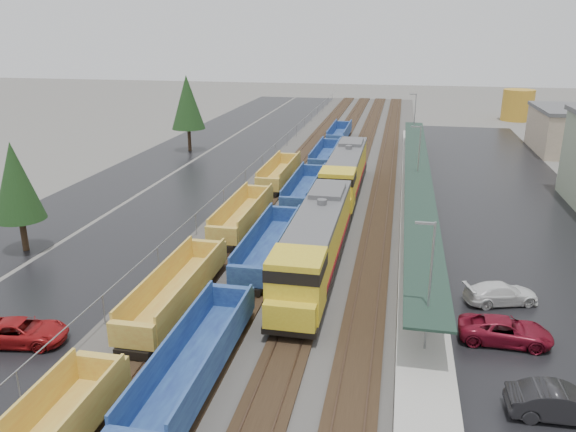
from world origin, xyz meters
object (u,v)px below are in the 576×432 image
Objects in this scene: parked_car_east_a at (561,403)px; parked_car_east_b at (505,331)px; well_string_yellow at (177,291)px; parked_car_east_c at (501,294)px; well_string_blue at (269,246)px; parked_car_west_c at (21,332)px; locomotive_lead at (316,243)px; locomotive_trail at (345,173)px; storage_tank at (518,105)px.

parked_car_east_a is 6.68m from parked_car_east_b.
well_string_yellow is 21.20m from parked_car_east_c.
well_string_blue is at bearing 61.57° from parked_car_east_b.
well_string_yellow reaches higher than parked_car_east_b.
locomotive_lead is at bearing -59.59° from parked_car_west_c.
parked_car_east_a is at bearing -44.69° from locomotive_lead.
locomotive_trail is at bearing 19.35° from parked_car_east_a.
storage_tank reaches higher than well_string_blue.
parked_car_east_a is 1.00× the size of parked_car_east_c.
locomotive_lead is 85.13m from storage_tank.
locomotive_trail reaches higher than well_string_blue.
well_string_blue is (4.00, 8.96, -0.00)m from well_string_yellow.
well_string_blue is (-4.00, -18.69, -1.40)m from locomotive_trail.
parked_car_east_c is at bearing -61.04° from locomotive_trail.
locomotive_lead is 4.45× the size of parked_car_east_a.
locomotive_lead is 14.07m from parked_car_east_b.
storage_tank reaches higher than parked_car_east_c.
well_string_blue reaches higher than parked_car_east_c.
well_string_blue is 18.79× the size of storage_tank.
locomotive_trail is (0.00, 21.00, 0.00)m from locomotive_lead.
locomotive_trail is 36.81m from parked_car_west_c.
parked_car_east_b reaches higher than parked_car_east_c.
storage_tank is at bearing 67.69° from well_string_yellow.
parked_car_west_c is 27.84m from parked_car_east_b.
storage_tank is at bearing -28.40° from parked_car_east_c.
storage_tank reaches higher than locomotive_trail.
locomotive_lead is 4.45× the size of parked_car_east_c.
locomotive_trail reaches higher than well_string_yellow.
locomotive_trail reaches higher than parked_car_west_c.
parked_car_east_c is (27.79, 10.65, -0.02)m from parked_car_west_c.
parked_car_east_c is at bearing -4.63° from parked_car_east_b.
parked_car_west_c is (-11.14, -14.81, -0.46)m from well_string_blue.
locomotive_trail is at bearing 24.77° from parked_car_east_b.
parked_car_east_c is (16.65, -4.16, -0.48)m from well_string_blue.
storage_tank reaches higher than parked_car_east_a.
storage_tank is 1.24× the size of parked_car_east_c.
locomotive_lead is 19.16m from parked_car_east_a.
well_string_yellow is 22.60m from parked_car_east_a.
locomotive_trail reaches higher than parked_car_east_b.
well_string_yellow is 14.55× the size of parked_car_east_b.
well_string_yellow is at bearing -59.78° from parked_car_west_c.
parked_car_east_c is at bearing -14.04° from well_string_blue.
locomotive_trail is 28.81m from well_string_yellow.
well_string_yellow is 12.69× the size of storage_tank.
parked_car_west_c is 0.99× the size of parked_car_east_b.
parked_car_east_b is at bearing 10.22° from parked_car_east_a.
parked_car_east_a is (13.56, -13.41, -1.78)m from locomotive_lead.
locomotive_lead is 10.49m from well_string_yellow.
well_string_blue is at bearing 57.96° from parked_car_east_c.
parked_car_east_a is 0.92× the size of parked_car_east_b.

